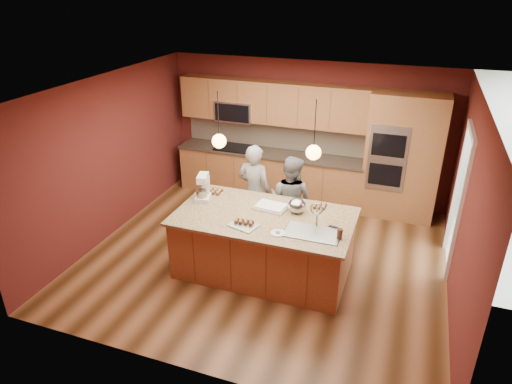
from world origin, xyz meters
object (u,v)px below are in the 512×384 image
at_px(stand_mixer, 203,189).
at_px(mixing_bowl, 297,206).
at_px(island, 265,243).
at_px(person_left, 254,191).
at_px(person_right, 290,200).

relative_size(stand_mixer, mixing_bowl, 1.54).
relative_size(island, person_left, 1.57).
xyz_separation_m(island, person_right, (0.11, 0.98, 0.28)).
xyz_separation_m(island, mixing_bowl, (0.40, 0.26, 0.57)).
height_order(island, mixing_bowl, island).
height_order(island, person_right, person_right).
xyz_separation_m(person_left, mixing_bowl, (0.92, -0.71, 0.23)).
bearing_deg(person_left, person_right, -172.34).
relative_size(person_left, mixing_bowl, 6.19).
bearing_deg(mixing_bowl, island, -146.86).
height_order(island, person_left, person_left).
height_order(person_right, mixing_bowl, person_right).
xyz_separation_m(person_left, person_right, (0.63, 0.00, -0.06)).
relative_size(island, person_right, 1.69).
bearing_deg(mixing_bowl, person_left, 142.05).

